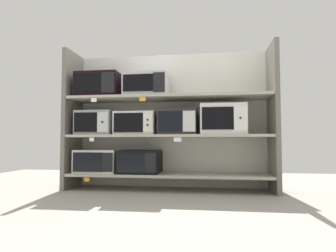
{
  "coord_description": "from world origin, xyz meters",
  "views": [
    {
      "loc": [
        0.46,
        -3.29,
        0.55
      ],
      "look_at": [
        0.0,
        0.0,
        0.73
      ],
      "focal_mm": 30.95,
      "sensor_mm": 36.0,
      "label": 1
    }
  ],
  "objects": [
    {
      "name": "microwave_6",
      "position": [
        -0.83,
        -0.0,
        1.22
      ],
      "size": [
        0.51,
        0.4,
        0.29
      ],
      "color": "black",
      "rests_on": "shelf_2"
    },
    {
      "name": "price_tag_4",
      "position": [
        -0.25,
        -0.24,
        1.01
      ],
      "size": [
        0.07,
        0.0,
        0.05
      ],
      "primitive_type": "cube",
      "color": "orange"
    },
    {
      "name": "price_tag_2",
      "position": [
        0.14,
        -0.24,
        0.57
      ],
      "size": [
        0.08,
        0.0,
        0.05
      ],
      "primitive_type": "cube",
      "color": "white"
    },
    {
      "name": "microwave_5",
      "position": [
        0.62,
        -0.0,
        0.8
      ],
      "size": [
        0.5,
        0.39,
        0.34
      ],
      "color": "white",
      "rests_on": "shelf_1"
    },
    {
      "name": "price_tag_0",
      "position": [
        -0.87,
        -0.24,
        0.13
      ],
      "size": [
        0.06,
        0.0,
        0.04
      ],
      "primitive_type": "cube",
      "color": "orange"
    },
    {
      "name": "upright_left",
      "position": [
        -1.17,
        0.0,
        0.82
      ],
      "size": [
        0.05,
        0.46,
        1.63
      ],
      "primitive_type": "cube",
      "color": "#68645B",
      "rests_on": "ground"
    },
    {
      "name": "microwave_3",
      "position": [
        -0.38,
        -0.0,
        0.76
      ],
      "size": [
        0.47,
        0.35,
        0.26
      ],
      "color": "silver",
      "rests_on": "shelf_1"
    },
    {
      "name": "microwave_4",
      "position": [
        0.12,
        -0.0,
        0.77
      ],
      "size": [
        0.43,
        0.39,
        0.28
      ],
      "color": "#2A262B",
      "rests_on": "shelf_1"
    },
    {
      "name": "shelf_0",
      "position": [
        0.0,
        0.0,
        0.17
      ],
      "size": [
        2.28,
        0.46,
        0.03
      ],
      "primitive_type": "cube",
      "color": "#ADA899",
      "rests_on": "ground"
    },
    {
      "name": "microwave_7",
      "position": [
        -0.25,
        -0.0,
        1.21
      ],
      "size": [
        0.5,
        0.37,
        0.27
      ],
      "color": "#BAB9C3",
      "rests_on": "shelf_2"
    },
    {
      "name": "ground",
      "position": [
        0.0,
        -1.0,
        -0.01
      ],
      "size": [
        6.28,
        6.0,
        0.02
      ],
      "primitive_type": "cube",
      "color": "gray"
    },
    {
      "name": "microwave_0",
      "position": [
        -0.83,
        -0.0,
        0.32
      ],
      "size": [
        0.49,
        0.38,
        0.26
      ],
      "color": "silver",
      "rests_on": "shelf_0"
    },
    {
      "name": "back_panel",
      "position": [
        0.0,
        0.25,
        0.82
      ],
      "size": [
        2.48,
        0.04,
        1.63
      ],
      "primitive_type": "cube",
      "color": "beige",
      "rests_on": "ground"
    },
    {
      "name": "price_tag_3",
      "position": [
        -0.8,
        -0.24,
        1.01
      ],
      "size": [
        0.06,
        0.0,
        0.04
      ],
      "primitive_type": "cube",
      "color": "white"
    },
    {
      "name": "price_tag_1",
      "position": [
        -0.82,
        -0.24,
        0.57
      ],
      "size": [
        0.05,
        0.0,
        0.04
      ],
      "primitive_type": "cube",
      "color": "white"
    },
    {
      "name": "microwave_1",
      "position": [
        -0.32,
        -0.0,
        0.32
      ],
      "size": [
        0.46,
        0.42,
        0.26
      ],
      "color": "black",
      "rests_on": "shelf_0"
    },
    {
      "name": "shelf_2",
      "position": [
        0.0,
        0.0,
        1.05
      ],
      "size": [
        2.28,
        0.46,
        0.03
      ],
      "primitive_type": "cube",
      "color": "#ADA899"
    },
    {
      "name": "shelf_1",
      "position": [
        0.0,
        0.0,
        0.61
      ],
      "size": [
        2.28,
        0.46,
        0.03
      ],
      "primitive_type": "cube",
      "color": "#ADA899"
    },
    {
      "name": "microwave_2",
      "position": [
        -0.87,
        -0.0,
        0.77
      ],
      "size": [
        0.43,
        0.35,
        0.28
      ],
      "color": "#98A3A2",
      "rests_on": "shelf_1"
    },
    {
      "name": "upright_right",
      "position": [
        1.17,
        0.0,
        0.82
      ],
      "size": [
        0.05,
        0.46,
        1.63
      ],
      "primitive_type": "cube",
      "color": "#68645B",
      "rests_on": "ground"
    }
  ]
}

